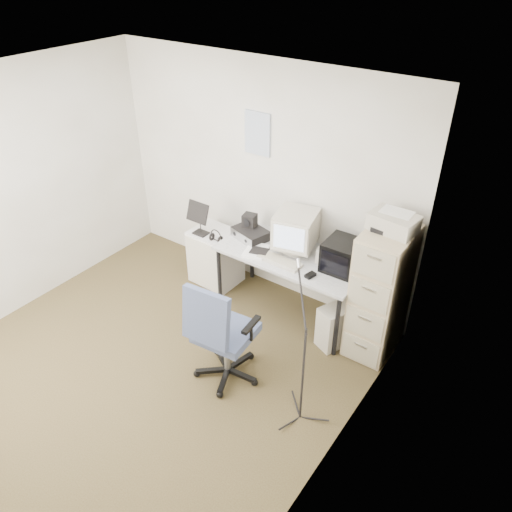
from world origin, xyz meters
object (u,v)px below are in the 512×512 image
Objects in this scene: office_chair at (226,330)px; side_cart at (216,257)px; filing_cabinet at (380,293)px; desk at (290,284)px.

side_cart is at bearing 127.37° from office_chair.
filing_cabinet is 1.46m from office_chair.
desk is at bearing 1.16° from side_cart.
desk is (-0.95, -0.03, -0.29)m from filing_cabinet.
filing_cabinet reaches higher than office_chair.
filing_cabinet reaches higher than desk.
filing_cabinet is 2.01× the size of side_cart.
desk is at bearing -178.19° from filing_cabinet.
side_cart is (-1.95, -0.02, -0.33)m from filing_cabinet.
filing_cabinet is 0.99m from desk.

